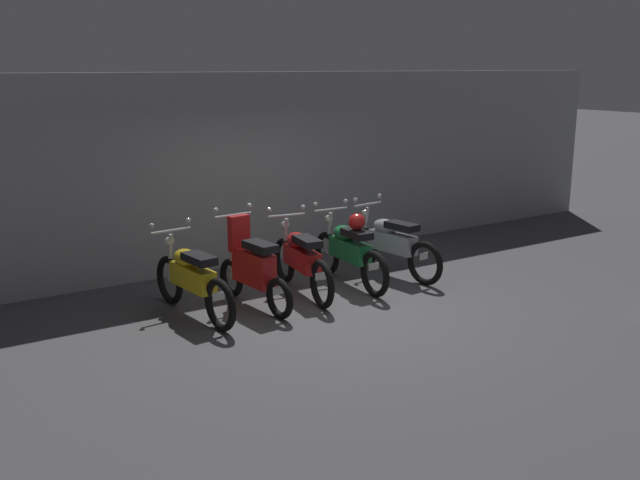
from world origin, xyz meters
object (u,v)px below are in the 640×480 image
Objects in this scene: motorbike_slot_2 at (301,259)px; motorbike_slot_4 at (391,243)px; motorbike_slot_0 at (192,279)px; motorbike_slot_1 at (252,268)px; motorbike_slot_3 at (349,249)px.

motorbike_slot_2 and motorbike_slot_4 have the same top height.
motorbike_slot_4 is (1.62, 0.04, 0.00)m from motorbike_slot_2.
motorbike_slot_4 is (3.25, 0.07, 0.00)m from motorbike_slot_0.
motorbike_slot_2 is (0.82, 0.11, -0.04)m from motorbike_slot_1.
motorbike_slot_4 is (2.44, 0.15, -0.04)m from motorbike_slot_1.
motorbike_slot_0 is 1.00× the size of motorbike_slot_3.
motorbike_slot_1 is at bearing -176.48° from motorbike_slot_3.
motorbike_slot_1 is 0.86× the size of motorbike_slot_3.
motorbike_slot_0 is 3.25m from motorbike_slot_4.
motorbike_slot_4 is (0.81, 0.05, -0.04)m from motorbike_slot_3.
motorbike_slot_1 is (0.81, -0.08, 0.04)m from motorbike_slot_0.
motorbike_slot_1 is at bearing -176.48° from motorbike_slot_4.
motorbike_slot_1 reaches higher than motorbike_slot_2.
motorbike_slot_3 is 1.00× the size of motorbike_slot_4.
motorbike_slot_0 and motorbike_slot_4 have the same top height.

